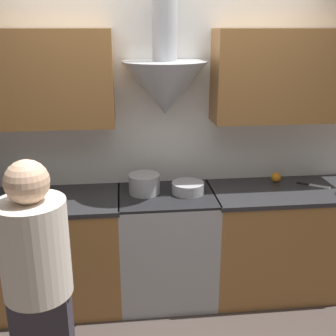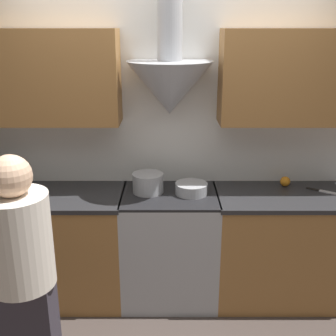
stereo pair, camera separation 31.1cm
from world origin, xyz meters
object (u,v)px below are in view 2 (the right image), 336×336
mixing_bowl (190,188)px  person_foreground_left (22,284)px  stove_range (168,246)px  stock_pot (146,183)px  orange_fruit (283,181)px

mixing_bowl → person_foreground_left: person_foreground_left is taller
stove_range → stock_pot: stock_pot is taller
stock_pot → mixing_bowl: bearing=-5.6°
stove_range → mixing_bowl: 0.53m
stove_range → orange_fruit: size_ratio=11.26×
mixing_bowl → orange_fruit: bearing=12.0°
orange_fruit → stock_pot: bearing=-173.3°
mixing_bowl → orange_fruit: mixing_bowl is taller
stock_pot → orange_fruit: size_ratio=2.99×
stove_range → orange_fruit: orange_fruit is taller
mixing_bowl → person_foreground_left: 1.49m
stove_range → mixing_bowl: mixing_bowl is taller
orange_fruit → person_foreground_left: bearing=-142.6°
stock_pot → mixing_bowl: size_ratio=0.96×
person_foreground_left → mixing_bowl: bearing=50.6°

